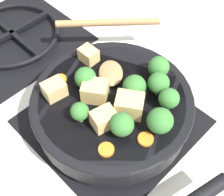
# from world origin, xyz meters

# --- Properties ---
(ground_plane) EXTENTS (2.40, 2.40, 0.00)m
(ground_plane) POSITION_xyz_m (0.00, 0.00, 0.00)
(ground_plane) COLOR silver
(front_burner_grate) EXTENTS (0.31, 0.31, 0.03)m
(front_burner_grate) POSITION_xyz_m (0.00, 0.00, 0.01)
(front_burner_grate) COLOR black
(front_burner_grate) RESTS_ON ground_plane
(rear_burner_grate) EXTENTS (0.31, 0.31, 0.03)m
(rear_burner_grate) POSITION_xyz_m (0.00, 0.36, 0.01)
(rear_burner_grate) COLOR black
(rear_burner_grate) RESTS_ON ground_plane
(skillet_pan) EXTENTS (0.31, 0.41, 0.06)m
(skillet_pan) POSITION_xyz_m (-0.00, -0.00, 0.06)
(skillet_pan) COLOR black
(skillet_pan) RESTS_ON front_burner_grate
(wooden_spoon) EXTENTS (0.24, 0.24, 0.02)m
(wooden_spoon) POSITION_xyz_m (0.10, 0.11, 0.09)
(wooden_spoon) COLOR #A87A4C
(wooden_spoon) RESTS_ON skillet_pan
(tofu_cube_center_large) EXTENTS (0.06, 0.06, 0.04)m
(tofu_cube_center_large) POSITION_xyz_m (0.00, -0.04, 0.10)
(tofu_cube_center_large) COLOR #DBB770
(tofu_cube_center_large) RESTS_ON skillet_pan
(tofu_cube_near_handle) EXTENTS (0.03, 0.04, 0.03)m
(tofu_cube_near_handle) POSITION_xyz_m (0.04, 0.10, 0.10)
(tofu_cube_near_handle) COLOR #DBB770
(tofu_cube_near_handle) RESTS_ON skillet_pan
(tofu_cube_east_chunk) EXTENTS (0.06, 0.06, 0.04)m
(tofu_cube_east_chunk) POSITION_xyz_m (-0.02, 0.02, 0.10)
(tofu_cube_east_chunk) COLOR #DBB770
(tofu_cube_east_chunk) RESTS_ON skillet_pan
(tofu_cube_west_chunk) EXTENTS (0.04, 0.04, 0.03)m
(tofu_cube_west_chunk) POSITION_xyz_m (-0.07, 0.08, 0.10)
(tofu_cube_west_chunk) COLOR #DBB770
(tofu_cube_west_chunk) RESTS_ON skillet_pan
(tofu_cube_back_piece) EXTENTS (0.05, 0.04, 0.03)m
(tofu_cube_back_piece) POSITION_xyz_m (-0.05, -0.03, 0.10)
(tofu_cube_back_piece) COLOR #DBB770
(tofu_cube_back_piece) RESTS_ON skillet_pan
(broccoli_floret_near_spoon) EXTENTS (0.04, 0.04, 0.05)m
(broccoli_floret_near_spoon) POSITION_xyz_m (0.06, -0.09, 0.11)
(broccoli_floret_near_spoon) COLOR #709956
(broccoli_floret_near_spoon) RESTS_ON skillet_pan
(broccoli_floret_center_top) EXTENTS (0.03, 0.03, 0.04)m
(broccoli_floret_center_top) POSITION_xyz_m (-0.07, 0.01, 0.11)
(broccoli_floret_center_top) COLOR #709956
(broccoli_floret_center_top) RESTS_ON skillet_pan
(broccoli_floret_east_rim) EXTENTS (0.04, 0.04, 0.05)m
(broccoli_floret_east_rim) POSITION_xyz_m (-0.04, -0.07, 0.11)
(broccoli_floret_east_rim) COLOR #709956
(broccoli_floret_east_rim) RESTS_ON skillet_pan
(broccoli_floret_west_rim) EXTENTS (0.04, 0.04, 0.05)m
(broccoli_floret_west_rim) POSITION_xyz_m (0.10, -0.03, 0.11)
(broccoli_floret_west_rim) COLOR #709956
(broccoli_floret_west_rim) RESTS_ON skillet_pan
(broccoli_floret_north_edge) EXTENTS (0.04, 0.04, 0.05)m
(broccoli_floret_north_edge) POSITION_xyz_m (0.07, -0.05, 0.11)
(broccoli_floret_north_edge) COLOR #709956
(broccoli_floret_north_edge) RESTS_ON skillet_pan
(broccoli_floret_south_cluster) EXTENTS (0.04, 0.04, 0.05)m
(broccoli_floret_south_cluster) POSITION_xyz_m (0.03, -0.03, 0.11)
(broccoli_floret_south_cluster) COLOR #709956
(broccoli_floret_south_cluster) RESTS_ON skillet_pan
(broccoli_floret_mid_floret) EXTENTS (0.04, 0.04, 0.05)m
(broccoli_floret_mid_floret) POSITION_xyz_m (-0.02, 0.05, 0.11)
(broccoli_floret_mid_floret) COLOR #709956
(broccoli_floret_mid_floret) RESTS_ON skillet_pan
(broccoli_floret_small_inner) EXTENTS (0.05, 0.05, 0.05)m
(broccoli_floret_small_inner) POSITION_xyz_m (0.01, -0.11, 0.11)
(broccoli_floret_small_inner) COLOR #709956
(broccoli_floret_small_inner) RESTS_ON skillet_pan
(carrot_slice_orange_thin) EXTENTS (0.03, 0.03, 0.01)m
(carrot_slice_orange_thin) POSITION_xyz_m (-0.02, -0.10, 0.09)
(carrot_slice_orange_thin) COLOR orange
(carrot_slice_orange_thin) RESTS_ON skillet_pan
(carrot_slice_near_center) EXTENTS (0.03, 0.03, 0.01)m
(carrot_slice_near_center) POSITION_xyz_m (-0.08, -0.07, 0.09)
(carrot_slice_near_center) COLOR orange
(carrot_slice_near_center) RESTS_ON skillet_pan
(carrot_slice_edge_slice) EXTENTS (0.02, 0.02, 0.01)m
(carrot_slice_edge_slice) POSITION_xyz_m (-0.04, 0.10, 0.09)
(carrot_slice_edge_slice) COLOR orange
(carrot_slice_edge_slice) RESTS_ON skillet_pan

